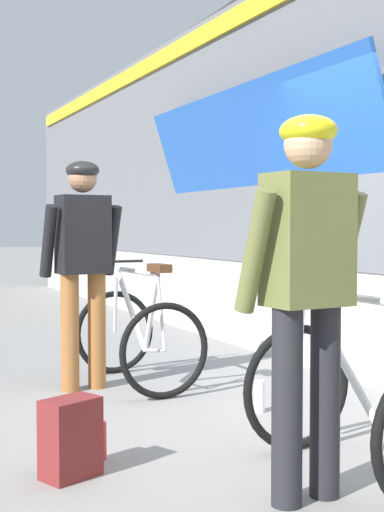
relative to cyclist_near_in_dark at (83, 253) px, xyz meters
The scene contains 8 objects.
ground_plane 1.81m from the cyclist_near_in_dark, 62.76° to the right, with size 80.00×80.00×0.00m, color gray.
cyclist_near_in_dark is the anchor object (origin of this frame).
cyclist_far_in_olive 2.61m from the cyclist_near_in_dark, 83.92° to the right, with size 0.63×0.34×1.76m.
bicycle_near_silver 0.78m from the cyclist_near_in_dark, ahead, with size 0.74×1.09×0.99m.
bicycle_far_white 2.64m from the cyclist_near_in_dark, 74.71° to the right, with size 0.74×1.09×0.99m.
backpack_on_platform 2.12m from the cyclist_near_in_dark, 108.55° to the right, with size 0.28×0.18×0.40m, color maroon.
water_bottle_near_the_bikes 1.74m from the cyclist_near_in_dark, 52.89° to the right, with size 0.07×0.07×0.22m, color silver.
water_bottle_by_the_backpack 1.94m from the cyclist_near_in_dark, 103.61° to the right, with size 0.07×0.07×0.21m, color red.
Camera 1 is at (-2.24, -3.95, 1.26)m, focal length 49.60 mm.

